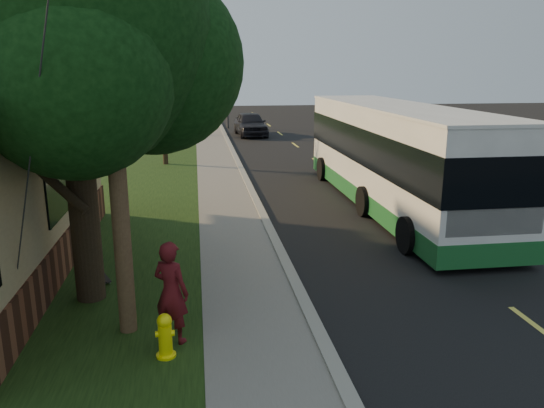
{
  "coord_description": "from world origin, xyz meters",
  "views": [
    {
      "loc": [
        -2.0,
        -7.8,
        4.55
      ],
      "look_at": [
        -0.31,
        3.99,
        1.5
      ],
      "focal_mm": 35.0,
      "sensor_mm": 36.0,
      "label": 1
    }
  ],
  "objects_px": {
    "bare_tree_near": "(164,121)",
    "distant_car": "(250,124)",
    "transit_bus": "(394,154)",
    "skateboard_main": "(103,277)",
    "skateboarder": "(171,292)",
    "leafy_tree": "(71,33)",
    "traffic_signal": "(227,87)",
    "bare_tree_far": "(180,106)",
    "utility_pole": "(109,63)",
    "fire_hydrant": "(165,336)"
  },
  "relations": [
    {
      "from": "transit_bus",
      "to": "skateboarder",
      "type": "xyz_separation_m",
      "value": [
        -7.0,
        -8.38,
        -0.86
      ]
    },
    {
      "from": "utility_pole",
      "to": "transit_bus",
      "type": "bearing_deg",
      "value": 45.32
    },
    {
      "from": "skateboarder",
      "to": "traffic_signal",
      "type": "bearing_deg",
      "value": -62.22
    },
    {
      "from": "bare_tree_far",
      "to": "distant_car",
      "type": "distance_m",
      "value": 5.0
    },
    {
      "from": "leafy_tree",
      "to": "traffic_signal",
      "type": "bearing_deg",
      "value": 81.53
    },
    {
      "from": "fire_hydrant",
      "to": "distant_car",
      "type": "xyz_separation_m",
      "value": [
        4.38,
        29.13,
        0.39
      ]
    },
    {
      "from": "bare_tree_far",
      "to": "skateboard_main",
      "type": "height_order",
      "value": "bare_tree_far"
    },
    {
      "from": "utility_pole",
      "to": "bare_tree_far",
      "type": "relative_size",
      "value": 2.25
    },
    {
      "from": "leafy_tree",
      "to": "skateboard_main",
      "type": "xyz_separation_m",
      "value": [
        0.04,
        0.8,
        -5.04
      ]
    },
    {
      "from": "skateboarder",
      "to": "distant_car",
      "type": "relative_size",
      "value": 0.37
    },
    {
      "from": "bare_tree_far",
      "to": "distant_car",
      "type": "bearing_deg",
      "value": -10.34
    },
    {
      "from": "bare_tree_far",
      "to": "skateboarder",
      "type": "relative_size",
      "value": 2.28
    },
    {
      "from": "skateboard_main",
      "to": "distant_car",
      "type": "bearing_deg",
      "value": 77.03
    },
    {
      "from": "leafy_tree",
      "to": "skateboard_main",
      "type": "bearing_deg",
      "value": 87.45
    },
    {
      "from": "skateboard_main",
      "to": "transit_bus",
      "type": "bearing_deg",
      "value": 32.2
    },
    {
      "from": "leafy_tree",
      "to": "fire_hydrant",
      "type": "bearing_deg",
      "value": -59.33
    },
    {
      "from": "transit_bus",
      "to": "distant_car",
      "type": "distance_m",
      "value": 20.45
    },
    {
      "from": "bare_tree_near",
      "to": "bare_tree_far",
      "type": "xyz_separation_m",
      "value": [
        0.5,
        12.0,
        -0.15
      ]
    },
    {
      "from": "bare_tree_near",
      "to": "distant_car",
      "type": "height_order",
      "value": "bare_tree_near"
    },
    {
      "from": "bare_tree_near",
      "to": "transit_bus",
      "type": "xyz_separation_m",
      "value": [
        8.0,
        -9.11,
        -0.34
      ]
    },
    {
      "from": "fire_hydrant",
      "to": "leafy_tree",
      "type": "bearing_deg",
      "value": 120.67
    },
    {
      "from": "utility_pole",
      "to": "leafy_tree",
      "type": "height_order",
      "value": "utility_pole"
    },
    {
      "from": "leafy_tree",
      "to": "bare_tree_far",
      "type": "bearing_deg",
      "value": 87.55
    },
    {
      "from": "bare_tree_far",
      "to": "transit_bus",
      "type": "distance_m",
      "value": 22.41
    },
    {
      "from": "transit_bus",
      "to": "skateboard_main",
      "type": "distance_m",
      "value": 10.34
    },
    {
      "from": "skateboard_main",
      "to": "utility_pole",
      "type": "bearing_deg",
      "value": -71.33
    },
    {
      "from": "leafy_tree",
      "to": "traffic_signal",
      "type": "height_order",
      "value": "leafy_tree"
    },
    {
      "from": "leafy_tree",
      "to": "skateboard_main",
      "type": "relative_size",
      "value": 10.13
    },
    {
      "from": "traffic_signal",
      "to": "distant_car",
      "type": "relative_size",
      "value": 1.14
    },
    {
      "from": "traffic_signal",
      "to": "fire_hydrant",
      "type": "bearing_deg",
      "value": -95.21
    },
    {
      "from": "traffic_signal",
      "to": "skateboard_main",
      "type": "bearing_deg",
      "value": -98.63
    },
    {
      "from": "utility_pole",
      "to": "transit_bus",
      "type": "distance_m",
      "value": 11.45
    },
    {
      "from": "utility_pole",
      "to": "fire_hydrant",
      "type": "bearing_deg",
      "value": -54.62
    },
    {
      "from": "bare_tree_far",
      "to": "transit_bus",
      "type": "xyz_separation_m",
      "value": [
        7.5,
        -21.11,
        -0.19
      ]
    },
    {
      "from": "bare_tree_far",
      "to": "skateboard_main",
      "type": "relative_size",
      "value": 5.24
    },
    {
      "from": "transit_bus",
      "to": "skateboarder",
      "type": "bearing_deg",
      "value": -129.86
    },
    {
      "from": "bare_tree_near",
      "to": "bare_tree_far",
      "type": "height_order",
      "value": "bare_tree_near"
    },
    {
      "from": "traffic_signal",
      "to": "bare_tree_near",
      "type": "bearing_deg",
      "value": -104.04
    },
    {
      "from": "traffic_signal",
      "to": "transit_bus",
      "type": "height_order",
      "value": "traffic_signal"
    },
    {
      "from": "fire_hydrant",
      "to": "skateboard_main",
      "type": "bearing_deg",
      "value": 113.99
    },
    {
      "from": "leafy_tree",
      "to": "transit_bus",
      "type": "bearing_deg",
      "value": 35.74
    },
    {
      "from": "fire_hydrant",
      "to": "bare_tree_near",
      "type": "bearing_deg",
      "value": 92.86
    },
    {
      "from": "distant_car",
      "to": "skateboarder",
      "type": "bearing_deg",
      "value": -101.54
    },
    {
      "from": "traffic_signal",
      "to": "skateboard_main",
      "type": "distance_m",
      "value": 31.05
    },
    {
      "from": "bare_tree_near",
      "to": "skateboard_main",
      "type": "relative_size",
      "value": 5.59
    },
    {
      "from": "fire_hydrant",
      "to": "distant_car",
      "type": "height_order",
      "value": "distant_car"
    },
    {
      "from": "fire_hydrant",
      "to": "skateboarder",
      "type": "relative_size",
      "value": 0.42
    },
    {
      "from": "leafy_tree",
      "to": "bare_tree_near",
      "type": "height_order",
      "value": "leafy_tree"
    },
    {
      "from": "bare_tree_near",
      "to": "distant_car",
      "type": "relative_size",
      "value": 0.9
    },
    {
      "from": "utility_pole",
      "to": "distant_car",
      "type": "relative_size",
      "value": 1.89
    }
  ]
}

